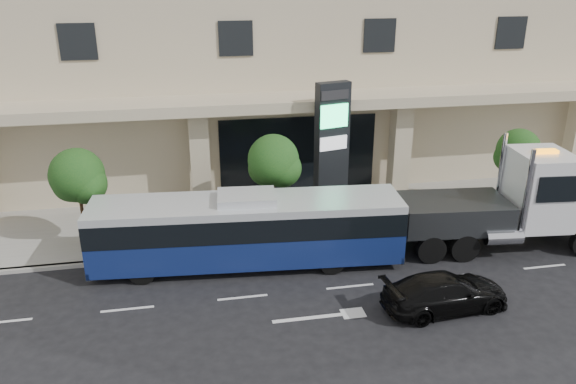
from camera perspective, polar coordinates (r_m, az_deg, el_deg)
The scene contains 10 objects.
ground at distance 22.45m, azimuth 5.20°, elevation -7.61°, with size 120.00×120.00×0.00m, color black.
sidewalk at distance 26.75m, azimuth 2.31°, elevation -2.38°, with size 120.00×6.00×0.15m, color gray.
curb at distance 24.11m, azimuth 3.92°, elevation -5.20°, with size 120.00×0.30×0.15m, color gray.
tree_left at distance 24.10m, azimuth -20.54°, elevation 1.26°, with size 2.27×2.20×4.22m.
tree_mid at distance 23.94m, azimuth -1.43°, elevation 2.91°, with size 2.28×2.20×4.38m.
tree_right at distance 28.17m, azimuth 22.37°, elevation 3.66°, with size 2.10×2.00×4.04m.
city_bus at distance 21.91m, azimuth -4.16°, elevation -3.79°, with size 12.16×3.52×3.04m.
tow_truck at distance 25.06m, azimuth 22.12°, elevation -1.16°, with size 10.24×3.32×4.64m.
black_sedan at distance 20.24m, azimuth 15.70°, elevation -9.78°, with size 1.80×4.43×1.29m, color black.
signage_pylon at distance 25.80m, azimuth 4.45°, elevation 4.36°, with size 1.64×0.92×6.24m.
Camera 1 is at (-5.65, -18.82, 10.86)m, focal length 35.00 mm.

